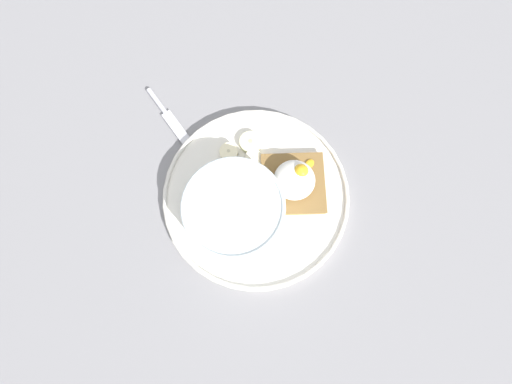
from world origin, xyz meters
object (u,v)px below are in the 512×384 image
object	(u,v)px
banana_slice_front	(251,142)
toast_slice	(293,184)
poached_egg	(295,179)
oatmeal_bowl	(234,210)
banana_slice_back	(229,152)
knife	(168,116)
banana_slice_left	(253,158)

from	to	relation	value
banana_slice_front	toast_slice	bearing A→B (deg)	58.54
poached_egg	oatmeal_bowl	bearing A→B (deg)	-47.66
toast_slice	oatmeal_bowl	bearing A→B (deg)	-47.99
poached_egg	toast_slice	bearing A→B (deg)	-25.24
oatmeal_bowl	poached_egg	xyz separation A→B (cm)	(-6.75, 7.40, 0.07)
poached_egg	banana_slice_front	world-z (taller)	poached_egg
oatmeal_bowl	banana_slice_front	xyz separation A→B (cm)	(-11.51, -0.67, -2.20)
oatmeal_bowl	toast_slice	world-z (taller)	oatmeal_bowl
toast_slice	banana_slice_front	world-z (taller)	toast_slice
banana_slice_front	banana_slice_back	bearing A→B (deg)	-48.15
toast_slice	knife	bearing A→B (deg)	-105.89
toast_slice	banana_slice_left	bearing A→B (deg)	-109.82
oatmeal_bowl	knife	size ratio (longest dim) A/B	1.43
oatmeal_bowl	poached_egg	size ratio (longest dim) A/B	1.93
toast_slice	banana_slice_left	size ratio (longest dim) A/B	3.75
oatmeal_bowl	banana_slice_left	xyz separation A→B (cm)	(-9.10, 0.45, -2.22)
banana_slice_back	oatmeal_bowl	bearing A→B (deg)	21.09
toast_slice	banana_slice_left	distance (cm)	7.33
knife	banana_slice_back	bearing A→B (deg)	70.96
toast_slice	knife	size ratio (longest dim) A/B	1.16
toast_slice	knife	distance (cm)	23.19
banana_slice_left	knife	world-z (taller)	banana_slice_left
banana_slice_left	knife	distance (cm)	15.89
banana_slice_back	knife	size ratio (longest dim) A/B	0.37
poached_egg	banana_slice_back	xyz separation A→B (cm)	(-2.25, -10.87, -2.08)
toast_slice	banana_slice_front	bearing A→B (deg)	-121.46
banana_slice_left	banana_slice_front	bearing A→B (deg)	-155.25
banana_slice_left	knife	bearing A→B (deg)	-104.08
knife	banana_slice_front	bearing A→B (deg)	84.22
poached_egg	banana_slice_back	size ratio (longest dim) A/B	2.01
banana_slice_front	knife	bearing A→B (deg)	-95.78
oatmeal_bowl	banana_slice_left	world-z (taller)	oatmeal_bowl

